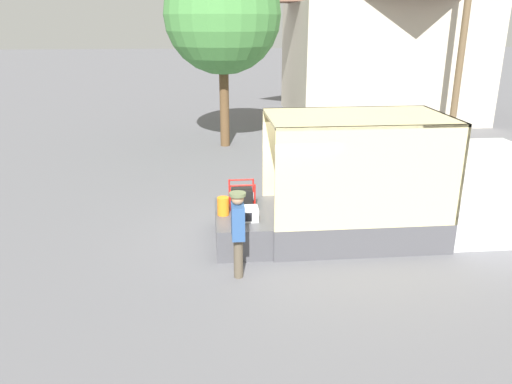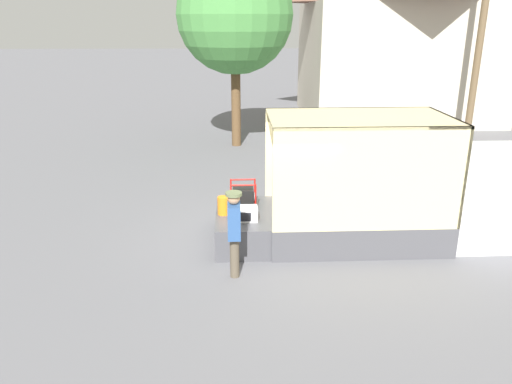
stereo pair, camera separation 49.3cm
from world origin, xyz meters
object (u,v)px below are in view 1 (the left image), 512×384
utility_pole (465,25)px  box_truck (420,199)px  portable_generator (243,197)px  orange_bucket (223,206)px  street_tree (223,15)px  microwave (246,214)px  worker_person (238,226)px

utility_pole → box_truck: bearing=-119.5°
portable_generator → orange_bucket: bearing=-135.9°
utility_pole → street_tree: bearing=-176.0°
box_truck → street_tree: bearing=114.5°
box_truck → portable_generator: (-4.05, 0.38, 0.03)m
utility_pole → street_tree: size_ratio=1.24×
portable_generator → orange_bucket: size_ratio=1.50×
box_truck → utility_pole: bearing=60.5°
portable_generator → orange_bucket: 0.64m
box_truck → orange_bucket: bearing=-179.1°
box_truck → microwave: (-4.04, -0.42, -0.06)m
utility_pole → street_tree: (-9.68, -0.68, 0.36)m
worker_person → box_truck: bearing=21.3°
orange_bucket → box_truck: bearing=0.9°
box_truck → utility_pole: 11.82m
microwave → utility_pole: 14.48m
microwave → street_tree: bearing=90.6°
portable_generator → utility_pole: (9.58, 9.40, 3.64)m
box_truck → utility_pole: (5.53, 9.78, 3.67)m
microwave → utility_pole: (9.57, 10.20, 3.73)m
box_truck → street_tree: 10.78m
worker_person → street_tree: street_tree is taller
microwave → street_tree: 10.36m
worker_person → street_tree: size_ratio=0.25×
street_tree → worker_person: bearing=-90.7°
box_truck → street_tree: street_tree is taller
orange_bucket → street_tree: size_ratio=0.06×
box_truck → utility_pole: size_ratio=0.67×
box_truck → portable_generator: bearing=174.7°
portable_generator → worker_person: worker_person is taller
microwave → orange_bucket: 0.59m
orange_bucket → utility_pole: bearing=44.4°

